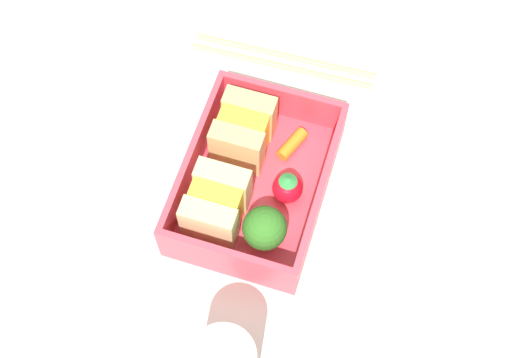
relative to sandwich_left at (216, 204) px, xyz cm
name	(u,v)px	position (x,y,z in cm)	size (l,w,h in cm)	color
ground_plane	(256,196)	(3.98, -2.49, -4.78)	(120.00, 120.00, 2.00)	beige
bento_tray	(256,189)	(3.98, -2.49, -3.18)	(17.72, 12.89, 1.20)	#E14050
bento_rim	(256,176)	(3.98, -2.49, -0.45)	(17.72, 12.89, 4.25)	#E14050
sandwich_left	(216,204)	(0.00, 0.00, 0.00)	(5.93, 4.99, 5.16)	#D6BF84
sandwich_center_left	(243,131)	(7.96, 0.00, 0.00)	(5.93, 4.99, 5.16)	tan
broccoli_floret	(265,228)	(-1.13, -4.89, 0.45)	(4.00, 4.00, 5.10)	#93D265
strawberry_far_left	(287,191)	(3.66, -5.55, -1.02)	(2.88, 2.88, 3.48)	red
carrot_stick_far_left	(292,144)	(9.04, -4.58, -1.96)	(1.25, 1.25, 3.51)	orange
chopstick_pair	(283,59)	(19.42, -0.69, -3.43)	(2.72, 19.67, 0.70)	tan
folded_napkin	(420,209)	(6.75, -17.94, -3.58)	(13.80, 10.14, 0.40)	silver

